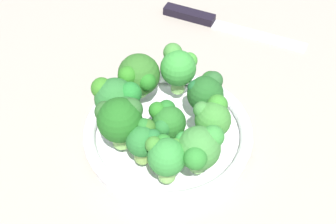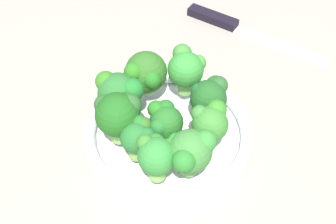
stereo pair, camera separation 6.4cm
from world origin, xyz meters
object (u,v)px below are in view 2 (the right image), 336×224
at_px(broccoli_floret_4, 119,92).
at_px(knife, 236,27).
at_px(broccoli_floret_0, 210,96).
at_px(broccoli_floret_1, 146,73).
at_px(broccoli_floret_3, 210,122).
at_px(broccoli_floret_7, 138,136).
at_px(broccoli_floret_2, 118,113).
at_px(broccoli_floret_9, 190,151).
at_px(broccoli_floret_6, 186,68).
at_px(broccoli_floret_8, 165,122).
at_px(broccoli_floret_5, 157,155).
at_px(bowl, 168,134).

height_order(broccoli_floret_4, knife, broccoli_floret_4).
height_order(broccoli_floret_0, knife, broccoli_floret_0).
relative_size(broccoli_floret_1, broccoli_floret_3, 1.02).
height_order(broccoli_floret_0, broccoli_floret_7, broccoli_floret_0).
height_order(broccoli_floret_2, broccoli_floret_4, broccoli_floret_2).
relative_size(broccoli_floret_9, knife, 0.28).
bearing_deg(broccoli_floret_0, broccoli_floret_7, 10.96).
relative_size(broccoli_floret_0, broccoli_floret_6, 0.87).
bearing_deg(broccoli_floret_6, broccoli_floret_7, 36.02).
bearing_deg(knife, broccoli_floret_4, 24.97).
bearing_deg(broccoli_floret_3, broccoli_floret_8, -34.26).
bearing_deg(broccoli_floret_8, broccoli_floret_5, 54.81).
bearing_deg(broccoli_floret_9, broccoli_floret_5, -20.50).
distance_m(broccoli_floret_3, broccoli_floret_6, 0.11).
distance_m(broccoli_floret_3, broccoli_floret_5, 0.08).
bearing_deg(knife, broccoli_floret_1, 25.39).
distance_m(broccoli_floret_0, broccoli_floret_1, 0.10).
height_order(broccoli_floret_0, broccoli_floret_3, broccoli_floret_3).
xyz_separation_m(broccoli_floret_2, broccoli_floret_4, (-0.02, -0.04, -0.01)).
relative_size(broccoli_floret_7, broccoli_floret_8, 0.96).
bearing_deg(broccoli_floret_8, broccoli_floret_6, -133.73).
relative_size(broccoli_floret_4, broccoli_floret_8, 1.16).
bearing_deg(broccoli_floret_2, broccoli_floret_4, -112.07).
distance_m(broccoli_floret_0, broccoli_floret_3, 0.05).
xyz_separation_m(broccoli_floret_1, broccoli_floret_9, (0.01, 0.15, 0.00)).
relative_size(bowl, broccoli_floret_2, 3.17).
distance_m(broccoli_floret_6, knife, 0.22).
bearing_deg(broccoli_floret_7, broccoli_floret_3, 164.38).
relative_size(broccoli_floret_5, knife, 0.27).
bearing_deg(broccoli_floret_8, bowl, -127.64).
bearing_deg(broccoli_floret_4, broccoli_floret_2, 67.93).
relative_size(broccoli_floret_3, knife, 0.28).
xyz_separation_m(broccoli_floret_3, broccoli_floret_8, (0.05, -0.03, -0.01)).
xyz_separation_m(broccoli_floret_2, broccoli_floret_7, (-0.01, 0.04, -0.01)).
xyz_separation_m(broccoli_floret_6, broccoli_floret_9, (0.06, 0.13, -0.00)).
xyz_separation_m(broccoli_floret_5, broccoli_floret_6, (-0.10, -0.12, 0.00)).
distance_m(bowl, broccoli_floret_6, 0.10).
xyz_separation_m(broccoli_floret_9, knife, (-0.23, -0.26, -0.07)).
distance_m(broccoli_floret_8, knife, 0.31).
height_order(broccoli_floret_0, broccoli_floret_8, broccoli_floret_0).
bearing_deg(broccoli_floret_0, bowl, -2.59).
distance_m(broccoli_floret_5, broccoli_floret_8, 0.06).
relative_size(broccoli_floret_3, broccoli_floret_5, 1.05).
height_order(bowl, broccoli_floret_0, broccoli_floret_0).
height_order(broccoli_floret_1, broccoli_floret_7, broccoli_floret_1).
height_order(broccoli_floret_4, broccoli_floret_9, same).
bearing_deg(broccoli_floret_3, bowl, -55.44).
bearing_deg(broccoli_floret_1, broccoli_floret_5, 70.93).
bearing_deg(broccoli_floret_1, broccoli_floret_9, 86.29).
xyz_separation_m(broccoli_floret_7, knife, (-0.28, -0.21, -0.06)).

